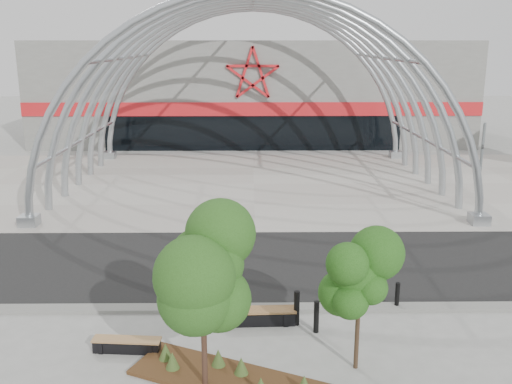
% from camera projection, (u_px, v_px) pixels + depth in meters
% --- Properties ---
extents(ground, '(140.00, 140.00, 0.00)m').
position_uv_depth(ground, '(257.00, 306.00, 17.62)').
color(ground, gray).
rests_on(ground, ground).
extents(road, '(140.00, 7.00, 0.02)m').
position_uv_depth(road, '(256.00, 263.00, 21.00)').
color(road, black).
rests_on(road, ground).
extents(forecourt, '(60.00, 17.00, 0.04)m').
position_uv_depth(forecourt, '(254.00, 184.00, 32.60)').
color(forecourt, '#A9A299').
rests_on(forecourt, ground).
extents(kerb, '(60.00, 0.50, 0.12)m').
position_uv_depth(kerb, '(258.00, 308.00, 17.37)').
color(kerb, slate).
rests_on(kerb, ground).
extents(arena_building, '(34.00, 15.24, 8.00)m').
position_uv_depth(arena_building, '(252.00, 89.00, 48.94)').
color(arena_building, slate).
rests_on(arena_building, ground).
extents(vault_canopy, '(20.80, 15.80, 20.36)m').
position_uv_depth(vault_canopy, '(254.00, 184.00, 32.60)').
color(vault_canopy, '#9EA4A9').
rests_on(vault_canopy, ground).
extents(planting_bed, '(5.24, 3.53, 0.53)m').
position_uv_depth(planting_bed, '(230.00, 376.00, 13.71)').
color(planting_bed, '#3E2813').
rests_on(planting_bed, ground).
extents(signal_pole, '(0.21, 0.64, 4.51)m').
position_uv_depth(signal_pole, '(480.00, 171.00, 25.34)').
color(signal_pole, gray).
rests_on(signal_pole, ground).
extents(street_tree_0, '(1.86, 1.86, 4.23)m').
position_uv_depth(street_tree_0, '(202.00, 267.00, 12.75)').
color(street_tree_0, black).
rests_on(street_tree_0, ground).
extents(street_tree_1, '(1.40, 1.40, 3.30)m').
position_uv_depth(street_tree_1, '(360.00, 280.00, 13.70)').
color(street_tree_1, black).
rests_on(street_tree_1, ground).
extents(bench_0, '(1.83, 0.54, 0.38)m').
position_uv_depth(bench_0, '(127.00, 345.00, 15.00)').
color(bench_0, black).
rests_on(bench_0, ground).
extents(bench_1, '(2.26, 0.58, 0.47)m').
position_uv_depth(bench_1, '(257.00, 317.00, 16.46)').
color(bench_1, black).
rests_on(bench_1, ground).
extents(bollard_0, '(0.16, 0.16, 1.01)m').
position_uv_depth(bollard_0, '(187.00, 287.00, 17.82)').
color(bollard_0, black).
rests_on(bollard_0, ground).
extents(bollard_1, '(0.14, 0.14, 0.87)m').
position_uv_depth(bollard_1, '(193.00, 298.00, 17.20)').
color(bollard_1, black).
rests_on(bollard_1, ground).
extents(bollard_2, '(0.17, 0.17, 1.04)m').
position_uv_depth(bollard_2, '(297.00, 308.00, 16.36)').
color(bollard_2, black).
rests_on(bollard_2, ground).
extents(bollard_3, '(0.15, 0.15, 0.94)m').
position_uv_depth(bollard_3, '(316.00, 317.00, 15.94)').
color(bollard_3, black).
rests_on(bollard_3, ground).
extents(bollard_4, '(0.14, 0.14, 0.85)m').
position_uv_depth(bollard_4, '(397.00, 296.00, 17.36)').
color(bollard_4, black).
rests_on(bollard_4, ground).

